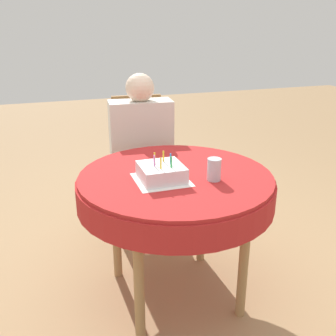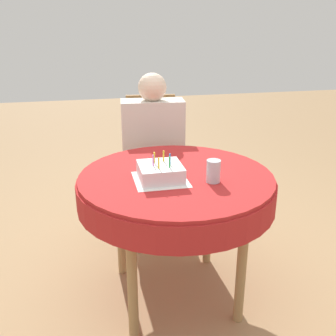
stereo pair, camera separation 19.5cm
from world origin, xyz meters
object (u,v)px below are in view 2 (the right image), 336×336
person (153,142)px  drinking_glass (213,171)px  chair (152,162)px  birthday_cake (160,172)px

person → drinking_glass: person is taller
person → drinking_glass: 0.87m
chair → drinking_glass: size_ratio=8.84×
chair → person: 0.20m
chair → birthday_cake: bearing=-91.8°
chair → birthday_cake: chair is taller
drinking_glass → birthday_cake: bearing=161.9°
person → drinking_glass: size_ratio=10.41×
birthday_cake → drinking_glass: birthday_cake is taller
chair → person: size_ratio=0.85×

